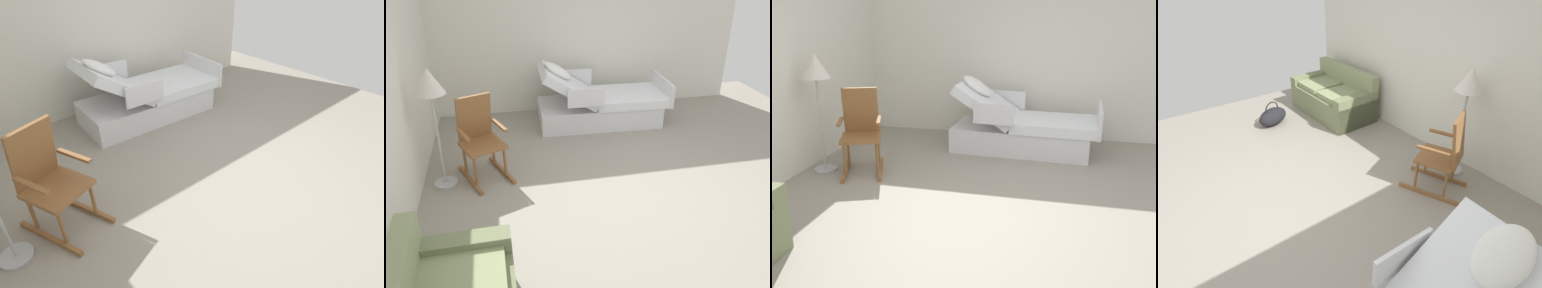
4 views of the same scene
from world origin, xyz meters
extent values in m
plane|color=gray|center=(0.00, 0.00, 0.00)|extent=(7.10, 7.10, 0.00)
cube|color=silver|center=(2.89, 0.00, 1.35)|extent=(0.10, 5.38, 2.70)
cube|color=silver|center=(2.08, -0.02, 0.17)|extent=(0.96, 1.97, 0.35)
cube|color=white|center=(2.06, -0.49, 0.42)|extent=(0.96, 1.19, 0.14)
cube|color=white|center=(2.10, 0.49, 0.67)|extent=(0.95, 0.91, 0.62)
ellipsoid|color=white|center=(2.11, 0.65, 0.91)|extent=(0.36, 0.49, 0.38)
cube|color=silver|center=(1.59, 0.31, 0.63)|extent=(0.06, 0.56, 0.28)
cube|color=silver|center=(2.60, 0.27, 0.63)|extent=(0.06, 0.56, 0.28)
cube|color=silver|center=(2.03, -1.09, 0.53)|extent=(0.95, 0.09, 0.36)
cylinder|color=black|center=(1.75, 0.80, 0.05)|extent=(0.10, 0.10, 0.10)
cylinder|color=black|center=(2.47, 0.76, 0.05)|extent=(0.10, 0.10, 0.10)
cylinder|color=black|center=(1.68, -0.80, 0.05)|extent=(0.10, 0.10, 0.10)
cylinder|color=black|center=(2.41, -0.83, 0.05)|extent=(0.10, 0.10, 0.10)
cube|color=brown|center=(0.63, 2.02, 0.03)|extent=(0.72, 0.32, 0.05)
cube|color=brown|center=(0.80, 1.62, 0.03)|extent=(0.72, 0.32, 0.05)
cylinder|color=brown|center=(0.62, 1.58, 0.25)|extent=(0.04, 0.04, 0.40)
cylinder|color=brown|center=(0.47, 1.93, 0.25)|extent=(0.04, 0.04, 0.40)
cylinder|color=brown|center=(0.96, 1.71, 0.25)|extent=(0.04, 0.04, 0.40)
cylinder|color=brown|center=(0.81, 2.07, 0.25)|extent=(0.04, 0.04, 0.40)
cube|color=brown|center=(0.72, 1.82, 0.45)|extent=(0.61, 0.62, 0.04)
cube|color=brown|center=(0.90, 1.90, 0.75)|extent=(0.27, 0.45, 0.60)
cube|color=brown|center=(0.78, 1.60, 0.67)|extent=(0.37, 0.19, 0.03)
cube|color=brown|center=(0.61, 2.03, 0.67)|extent=(0.37, 0.19, 0.03)
cylinder|color=#B2B5BA|center=(0.64, 2.31, 0.01)|extent=(0.28, 0.28, 0.03)
cylinder|color=#B2B5BA|center=(0.64, 2.31, 0.60)|extent=(0.03, 0.03, 1.15)
cone|color=silver|center=(0.64, 2.31, 1.33)|extent=(0.34, 0.34, 0.30)
camera|label=1|loc=(-1.65, 2.29, 2.29)|focal=29.16mm
camera|label=2|loc=(-3.73, 1.58, 2.67)|focal=36.78mm
camera|label=3|loc=(-3.89, -0.61, 1.96)|focal=39.76mm
camera|label=4|loc=(2.54, -0.91, 2.55)|focal=28.34mm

